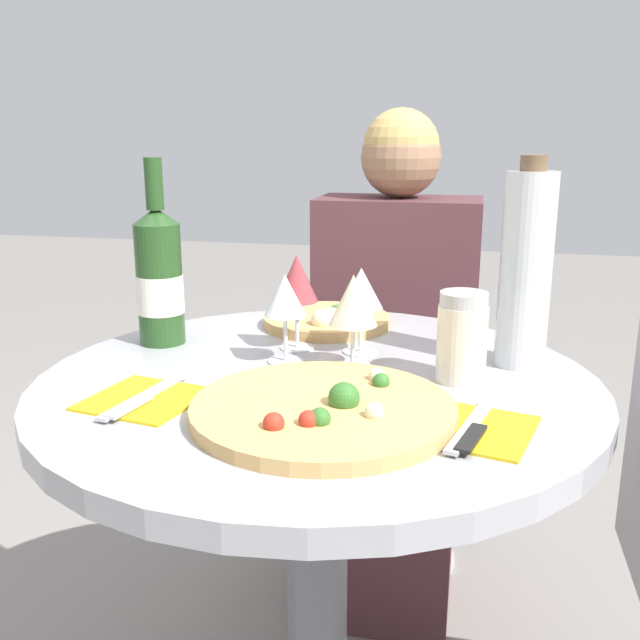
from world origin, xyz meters
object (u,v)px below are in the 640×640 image
object	(u,v)px
dining_table	(317,469)
wine_bottle	(159,277)
tall_carafe	(526,269)
chair_behind_diner	(396,405)
seated_diner	(391,385)
pizza_large	(324,409)

from	to	relation	value
dining_table	wine_bottle	xyz separation A→B (m)	(-0.32, 0.13, 0.28)
wine_bottle	tall_carafe	world-z (taller)	tall_carafe
chair_behind_diner	wine_bottle	xyz separation A→B (m)	(-0.36, -0.63, 0.46)
wine_bottle	dining_table	bearing A→B (deg)	-21.65
tall_carafe	dining_table	bearing A→B (deg)	-157.10
wine_bottle	tall_carafe	distance (m)	0.63
chair_behind_diner	seated_diner	distance (m)	0.18
dining_table	seated_diner	xyz separation A→B (m)	(0.05, 0.62, -0.07)
chair_behind_diner	seated_diner	world-z (taller)	seated_diner
dining_table	seated_diner	bearing A→B (deg)	85.48
chair_behind_diner	pizza_large	world-z (taller)	chair_behind_diner
dining_table	tall_carafe	size ratio (longest dim) A/B	2.60
chair_behind_diner	tall_carafe	bearing A→B (deg)	112.84
seated_diner	tall_carafe	world-z (taller)	seated_diner
seated_diner	pizza_large	bearing A→B (deg)	89.66
seated_diner	tall_carafe	bearing A→B (deg)	118.49
pizza_large	wine_bottle	size ratio (longest dim) A/B	1.09
pizza_large	wine_bottle	world-z (taller)	wine_bottle
seated_diner	dining_table	bearing A→B (deg)	85.48
chair_behind_diner	seated_diner	xyz separation A→B (m)	(-0.00, -0.14, 0.11)
chair_behind_diner	pizza_large	size ratio (longest dim) A/B	2.36
seated_diner	pizza_large	xyz separation A→B (m)	(-0.00, -0.77, 0.24)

